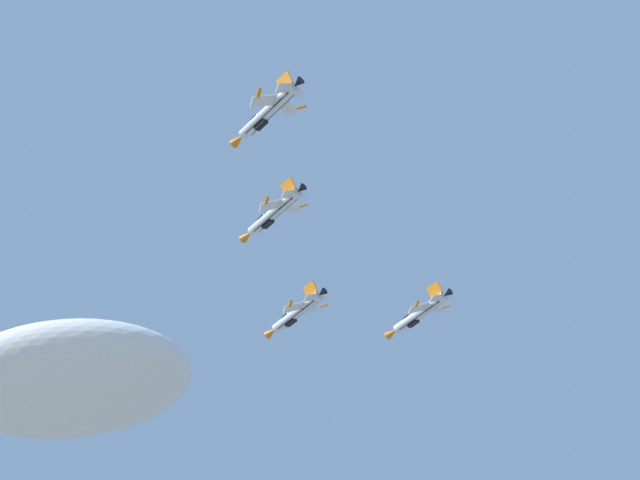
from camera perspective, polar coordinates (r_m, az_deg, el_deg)
cloud_high_distant at (r=182.54m, az=-14.75°, el=-8.05°), size 46.58×28.02×14.23m
fighter_jet_lead at (r=177.88m, az=-1.44°, el=-4.34°), size 13.76×11.28×5.44m
fighter_jet_left_wing at (r=163.53m, az=-2.80°, el=1.59°), size 13.76×11.19×5.61m
fighter_jet_right_wing at (r=177.93m, az=5.86°, el=-4.37°), size 13.76×11.31×5.40m
fighter_jet_left_outer at (r=148.11m, az=-3.16°, el=7.55°), size 13.76×11.33×5.36m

